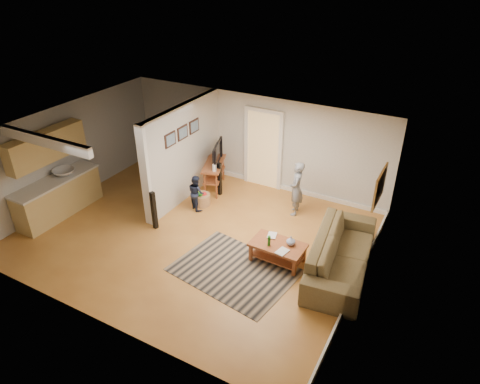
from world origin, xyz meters
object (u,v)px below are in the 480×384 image
at_px(toy_basket, 201,199).
at_px(sofa, 339,269).
at_px(coffee_table, 279,248).
at_px(speaker_left, 154,210).
at_px(tv_console, 214,165).
at_px(child, 295,213).
at_px(speaker_right, 220,179).
at_px(toddler, 197,208).

bearing_deg(toy_basket, sofa, -11.76).
height_order(coffee_table, speaker_left, speaker_left).
height_order(tv_console, speaker_left, tv_console).
bearing_deg(sofa, toy_basket, 71.19).
relative_size(sofa, coffee_table, 2.40).
distance_m(sofa, child, 2.27).
bearing_deg(sofa, tv_console, 60.08).
height_order(sofa, coffee_table, coffee_table).
distance_m(speaker_right, child, 2.18).
height_order(tv_console, speaker_right, tv_console).
xyz_separation_m(speaker_left, speaker_right, (0.51, 2.10, -0.02)).
bearing_deg(toddler, tv_console, -52.80).
distance_m(tv_console, toddler, 1.32).
bearing_deg(toddler, speaker_right, -68.63).
bearing_deg(child, speaker_left, -65.78).
relative_size(toy_basket, toddler, 0.49).
relative_size(tv_console, toy_basket, 2.93).
relative_size(coffee_table, tv_console, 0.86).
relative_size(tv_console, child, 0.95).
xyz_separation_m(coffee_table, toddler, (-2.68, 0.96, -0.34)).
relative_size(tv_console, toddler, 1.43).
height_order(tv_console, child, tv_console).
bearing_deg(toy_basket, toddler, -89.90).
height_order(sofa, speaker_left, speaker_left).
relative_size(speaker_right, toddler, 1.00).
xyz_separation_m(coffee_table, child, (-0.41, 1.93, -0.34)).
height_order(sofa, tv_console, tv_console).
bearing_deg(coffee_table, toddler, 160.35).
xyz_separation_m(tv_console, child, (2.40, -0.13, -0.71)).
relative_size(speaker_right, toy_basket, 2.04).
bearing_deg(tv_console, toddler, -103.77).
relative_size(child, toddler, 1.50).
bearing_deg(toy_basket, speaker_left, -104.61).
xyz_separation_m(sofa, coffee_table, (-1.22, -0.36, 0.34)).
bearing_deg(toy_basket, coffee_table, -23.64).
bearing_deg(speaker_left, tv_console, 95.04).
height_order(coffee_table, toddler, coffee_table).
xyz_separation_m(tv_console, speaker_left, (-0.23, -2.31, -0.23)).
distance_m(child, toddler, 2.47).
xyz_separation_m(coffee_table, toy_basket, (-2.68, 1.17, -0.18)).
distance_m(coffee_table, child, 2.01).
distance_m(sofa, tv_console, 4.44).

